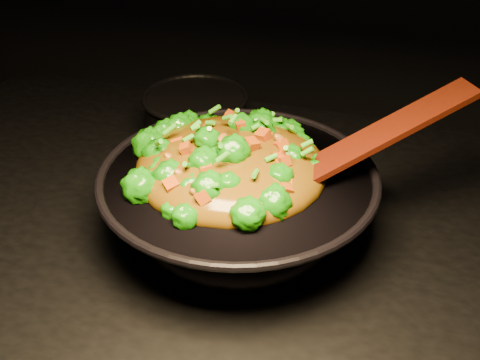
% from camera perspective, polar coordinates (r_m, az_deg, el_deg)
% --- Properties ---
extents(wok, '(0.53, 0.53, 0.11)m').
position_cam_1_polar(wok, '(0.92, -0.18, -2.50)').
color(wok, black).
rests_on(wok, stovetop).
extents(stir_fry, '(0.36, 0.36, 0.10)m').
position_cam_1_polar(stir_fry, '(0.87, -0.87, 3.64)').
color(stir_fry, '#1A7D08').
rests_on(stir_fry, wok).
extents(spatula, '(0.29, 0.22, 0.13)m').
position_cam_1_polar(spatula, '(0.87, 12.07, 3.62)').
color(spatula, '#331607').
rests_on(spatula, wok).
extents(back_pot, '(0.20, 0.20, 0.11)m').
position_cam_1_polar(back_pot, '(1.16, -4.18, 5.64)').
color(back_pot, black).
rests_on(back_pot, stovetop).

